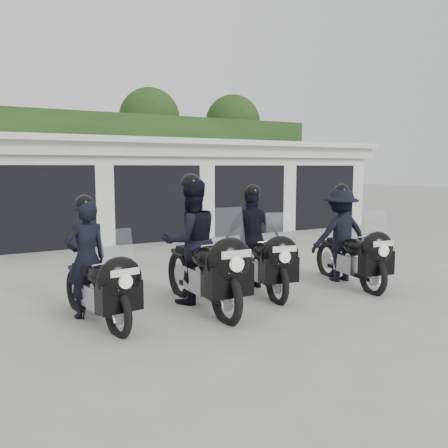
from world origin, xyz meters
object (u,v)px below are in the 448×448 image
police_bike_c (256,245)px  police_bike_d (345,240)px  police_bike_a (95,271)px  police_bike_b (197,249)px

police_bike_c → police_bike_d: size_ratio=1.01×
police_bike_c → police_bike_d: bearing=-1.4°
police_bike_a → police_bike_b: 1.59m
police_bike_a → police_bike_c: (2.90, 0.34, 0.08)m
police_bike_a → police_bike_c: 2.93m
police_bike_c → police_bike_b: bearing=-155.6°
police_bike_a → police_bike_d: bearing=-9.0°
police_bike_a → police_bike_b: police_bike_b is taller
police_bike_d → police_bike_b: bearing=-170.3°
police_bike_b → police_bike_c: 1.36m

